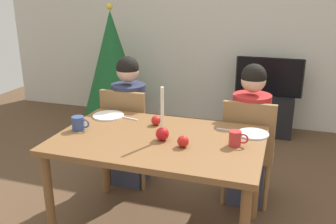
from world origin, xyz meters
TOP-DOWN VIEW (x-y plane):
  - back_wall at (0.00, 2.60)m, footprint 6.40×0.10m
  - dining_table at (0.00, 0.00)m, footprint 1.40×0.90m
  - chair_left at (-0.50, 0.61)m, footprint 0.40×0.40m
  - chair_right at (0.55, 0.61)m, footprint 0.40×0.40m
  - person_left_child at (-0.50, 0.64)m, footprint 0.30×0.30m
  - person_right_child at (0.55, 0.64)m, footprint 0.30×0.30m
  - tv_stand at (0.59, 2.30)m, footprint 0.64×0.40m
  - tv at (0.59, 2.30)m, footprint 0.79×0.05m
  - christmas_tree at (-1.36, 2.05)m, footprint 0.78×0.78m
  - candle_centerpiece at (0.04, -0.03)m, footprint 0.09×0.09m
  - plate_left at (-0.53, 0.29)m, footprint 0.24×0.24m
  - plate_right at (0.60, 0.25)m, footprint 0.22×0.22m
  - mug_left at (-0.59, -0.04)m, footprint 0.13×0.09m
  - mug_right at (0.51, 0.02)m, footprint 0.13×0.08m
  - fork_left at (-0.36, 0.29)m, footprint 0.18×0.05m
  - fork_right at (0.43, 0.28)m, footprint 0.18×0.03m
  - apple_near_candle at (0.20, -0.10)m, footprint 0.08×0.08m
  - apple_by_left_plate at (-0.10, 0.23)m, footprint 0.07×0.07m

SIDE VIEW (x-z plane):
  - tv_stand at x=0.59m, z-range 0.00..0.48m
  - chair_left at x=-0.50m, z-range 0.06..0.96m
  - chair_right at x=0.55m, z-range 0.06..0.96m
  - person_left_child at x=-0.50m, z-range -0.02..1.16m
  - person_right_child at x=0.55m, z-range -0.02..1.16m
  - dining_table at x=0.00m, z-range 0.29..1.04m
  - tv at x=0.59m, z-range 0.48..0.94m
  - fork_left at x=-0.36m, z-range 0.75..0.76m
  - fork_right at x=0.43m, z-range 0.75..0.76m
  - plate_left at x=-0.53m, z-range 0.75..0.76m
  - plate_right at x=0.60m, z-range 0.75..0.76m
  - apple_by_left_plate at x=-0.10m, z-range 0.75..0.82m
  - apple_near_candle at x=0.20m, z-range 0.75..0.83m
  - mug_right at x=0.51m, z-range 0.75..0.85m
  - mug_left at x=-0.59m, z-range 0.75..0.85m
  - christmas_tree at x=-1.36m, z-range 0.03..1.58m
  - candle_centerpiece at x=0.04m, z-range 0.64..1.01m
  - back_wall at x=0.00m, z-range 0.00..2.60m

